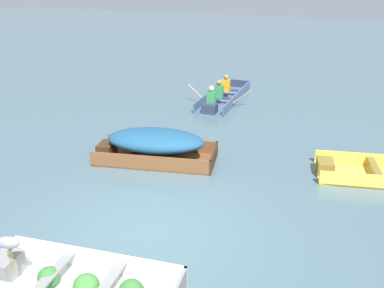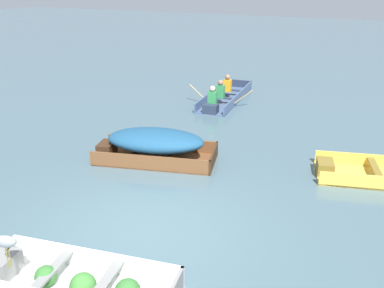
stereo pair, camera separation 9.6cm
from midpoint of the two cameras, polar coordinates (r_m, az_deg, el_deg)
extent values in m
plane|color=#47606B|center=(7.82, -6.60, -11.58)|extent=(80.00, 80.00, 0.00)
cube|color=white|center=(6.95, -12.90, -15.00)|extent=(2.85, 0.45, 0.38)
cube|color=gray|center=(7.24, -23.90, -14.65)|extent=(0.42, 0.51, 0.34)
cube|color=gray|center=(6.76, -18.33, -15.84)|extent=(0.29, 0.95, 0.04)
cube|color=gray|center=(6.38, -11.54, -17.62)|extent=(0.29, 0.95, 0.04)
sphere|color=#387533|center=(6.81, -18.99, -16.45)|extent=(0.32, 0.32, 0.32)
sphere|color=#428438|center=(6.46, -14.35, -17.96)|extent=(0.38, 0.38, 0.38)
cube|color=olive|center=(10.21, 17.06, -2.87)|extent=(0.48, 0.62, 0.29)
cube|color=olive|center=(10.38, 22.98, -2.88)|extent=(0.41, 1.13, 0.04)
cube|color=brown|center=(10.53, -5.06, -2.10)|extent=(3.10, 1.85, 0.04)
cube|color=brown|center=(9.95, -5.98, -2.59)|extent=(2.83, 0.71, 0.37)
cube|color=brown|center=(10.99, -4.29, -0.09)|extent=(2.83, 0.71, 0.37)
cube|color=#3F2716|center=(10.20, 2.64, -1.86)|extent=(0.33, 1.20, 0.37)
cube|color=#3F2716|center=(10.85, -11.56, -0.69)|extent=(0.48, 0.62, 0.33)
cube|color=#3F2716|center=(10.55, -7.38, -0.65)|extent=(0.41, 1.13, 0.04)
cube|color=#3F2716|center=(10.33, -2.79, -0.99)|extent=(0.41, 1.13, 0.04)
ellipsoid|color=navy|center=(10.34, -5.15, 0.47)|extent=(2.58, 1.67, 0.53)
cube|color=#475B7F|center=(15.54, 4.10, 5.93)|extent=(1.27, 3.82, 0.04)
cube|color=#475B7F|center=(15.38, 5.89, 6.25)|extent=(0.29, 3.76, 0.32)
cube|color=#475B7F|center=(15.64, 2.37, 6.61)|extent=(0.29, 3.76, 0.32)
cube|color=#273246|center=(17.23, 5.85, 7.97)|extent=(1.04, 0.12, 0.32)
cube|color=#273246|center=(13.93, 2.17, 4.75)|extent=(0.49, 0.39, 0.29)
cube|color=#273246|center=(14.96, 3.52, 6.20)|extent=(0.94, 0.22, 0.04)
cube|color=#273246|center=(16.00, 4.69, 7.22)|extent=(0.94, 0.22, 0.04)
cube|color=orange|center=(15.62, 4.37, 7.77)|extent=(0.29, 0.20, 0.44)
sphere|color=#9E7051|center=(15.55, 4.41, 8.91)|extent=(0.18, 0.18, 0.18)
cube|color=#338C4C|center=(14.81, 3.44, 7.00)|extent=(0.29, 0.20, 0.44)
sphere|color=#9E7051|center=(14.73, 3.46, 8.20)|extent=(0.18, 0.18, 0.18)
cube|color=#338C4C|center=(14.00, 2.39, 6.13)|extent=(0.29, 0.20, 0.44)
sphere|color=beige|center=(13.91, 2.41, 7.40)|extent=(0.18, 0.18, 0.18)
cylinder|color=tan|center=(14.63, 6.51, 6.27)|extent=(0.64, 0.08, 0.55)
cylinder|color=tan|center=(15.08, 0.43, 6.88)|extent=(0.64, 0.08, 0.55)
cylinder|color=olive|center=(6.65, -23.47, -13.98)|extent=(0.02, 0.02, 0.35)
cylinder|color=olive|center=(6.69, -23.23, -13.70)|extent=(0.02, 0.02, 0.35)
ellipsoid|color=#93999E|center=(6.53, -23.70, -11.94)|extent=(0.35, 0.23, 0.18)
camera|label=1|loc=(0.05, -90.26, -0.11)|focal=40.00mm
camera|label=2|loc=(0.05, 89.74, 0.11)|focal=40.00mm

